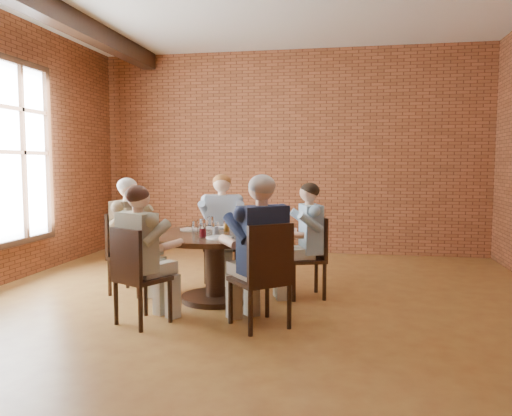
% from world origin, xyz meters
% --- Properties ---
extents(floor, '(7.00, 7.00, 0.00)m').
position_xyz_m(floor, '(0.00, 0.00, 0.00)').
color(floor, olive).
rests_on(floor, ground).
extents(wall_back, '(7.00, 0.00, 7.00)m').
position_xyz_m(wall_back, '(0.00, 3.50, 1.70)').
color(wall_back, brown).
rests_on(wall_back, ground).
extents(wall_front, '(7.00, 0.00, 7.00)m').
position_xyz_m(wall_front, '(0.00, -3.50, 1.70)').
color(wall_front, brown).
rests_on(wall_front, ground).
extents(dining_table, '(1.49, 1.49, 0.75)m').
position_xyz_m(dining_table, '(-0.45, 0.31, 0.53)').
color(dining_table, black).
rests_on(dining_table, floor).
extents(chair_a, '(0.51, 0.51, 0.91)m').
position_xyz_m(chair_a, '(0.59, 0.66, 0.50)').
color(chair_a, black).
rests_on(chair_a, floor).
extents(diner_a, '(0.75, 0.67, 1.29)m').
position_xyz_m(diner_a, '(0.51, 0.63, 0.65)').
color(diner_a, teal).
rests_on(diner_a, floor).
extents(chair_b, '(0.51, 0.51, 0.96)m').
position_xyz_m(chair_b, '(-0.63, 1.34, 0.52)').
color(chair_b, black).
rests_on(chair_b, floor).
extents(diner_b, '(0.65, 0.76, 1.37)m').
position_xyz_m(diner_b, '(-0.61, 1.25, 0.68)').
color(diner_b, '#8798AB').
rests_on(diner_b, floor).
extents(chair_c, '(0.48, 0.48, 0.94)m').
position_xyz_m(chair_c, '(-1.57, 0.45, 0.51)').
color(chair_c, black).
rests_on(chair_c, floor).
extents(diner_c, '(0.72, 0.61, 1.34)m').
position_xyz_m(diner_c, '(-1.48, 0.44, 0.67)').
color(diner_c, brown).
rests_on(diner_c, floor).
extents(chair_d, '(0.56, 0.56, 0.92)m').
position_xyz_m(chair_d, '(-0.95, -0.66, 0.50)').
color(chair_d, black).
rests_on(chair_d, floor).
extents(diner_d, '(0.74, 0.79, 1.31)m').
position_xyz_m(diner_d, '(-0.92, -0.59, 0.65)').
color(diner_d, tan).
rests_on(diner_d, floor).
extents(chair_e, '(0.65, 0.65, 0.98)m').
position_xyz_m(chair_e, '(0.24, -0.54, 0.53)').
color(chair_e, black).
rests_on(chair_e, floor).
extents(diner_e, '(0.88, 0.90, 1.40)m').
position_xyz_m(diner_e, '(0.18, -0.47, 0.70)').
color(diner_e, '#16213F').
rests_on(diner_e, floor).
extents(plate_a, '(0.26, 0.26, 0.01)m').
position_xyz_m(plate_a, '(0.04, 0.44, 0.76)').
color(plate_a, white).
rests_on(plate_a, dining_table).
extents(plate_b, '(0.26, 0.26, 0.01)m').
position_xyz_m(plate_b, '(-0.56, 0.68, 0.76)').
color(plate_b, white).
rests_on(plate_b, dining_table).
extents(plate_c, '(0.26, 0.26, 0.01)m').
position_xyz_m(plate_c, '(-0.79, 0.51, 0.76)').
color(plate_c, white).
rests_on(plate_c, dining_table).
extents(plate_d, '(0.26, 0.26, 0.01)m').
position_xyz_m(plate_d, '(-0.32, -0.05, 0.76)').
color(plate_d, white).
rests_on(plate_d, dining_table).
extents(glass_a, '(0.07, 0.07, 0.14)m').
position_xyz_m(glass_a, '(-0.12, 0.33, 0.82)').
color(glass_a, white).
rests_on(glass_a, dining_table).
extents(glass_b, '(0.07, 0.07, 0.14)m').
position_xyz_m(glass_b, '(-0.36, 0.48, 0.82)').
color(glass_b, white).
rests_on(glass_b, dining_table).
extents(glass_c, '(0.07, 0.07, 0.14)m').
position_xyz_m(glass_c, '(-0.60, 0.67, 0.82)').
color(glass_c, white).
rests_on(glass_c, dining_table).
extents(glass_d, '(0.07, 0.07, 0.14)m').
position_xyz_m(glass_d, '(-0.62, 0.41, 0.82)').
color(glass_d, white).
rests_on(glass_d, dining_table).
extents(glass_e, '(0.07, 0.07, 0.14)m').
position_xyz_m(glass_e, '(-0.65, 0.21, 0.82)').
color(glass_e, white).
rests_on(glass_e, dining_table).
extents(glass_f, '(0.07, 0.07, 0.14)m').
position_xyz_m(glass_f, '(-0.50, -0.02, 0.82)').
color(glass_f, white).
rests_on(glass_f, dining_table).
extents(glass_g, '(0.07, 0.07, 0.14)m').
position_xyz_m(glass_g, '(-0.40, 0.16, 0.82)').
color(glass_g, white).
rests_on(glass_g, dining_table).
extents(smartphone, '(0.09, 0.14, 0.01)m').
position_xyz_m(smartphone, '(-0.21, 0.01, 0.75)').
color(smartphone, black).
rests_on(smartphone, dining_table).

